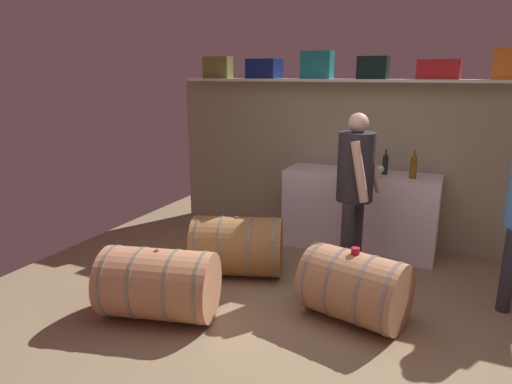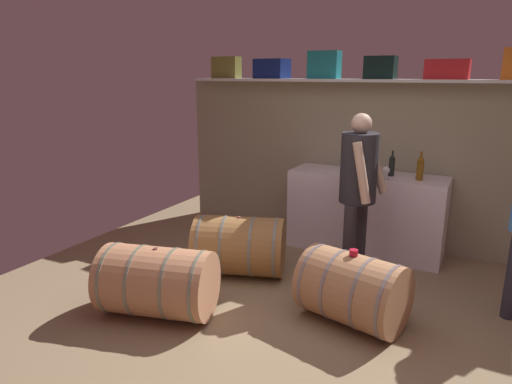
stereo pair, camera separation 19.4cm
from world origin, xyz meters
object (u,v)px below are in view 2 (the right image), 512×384
(toolcase_teal, at_px, (324,65))
(wine_bottle_green, at_px, (368,165))
(toolcase_black, at_px, (381,68))
(wine_barrel_far, at_px, (158,282))
(toolcase_navy, at_px, (272,69))
(work_cabinet, at_px, (365,213))
(wine_barrel_flank, at_px, (240,246))
(toolcase_olive, at_px, (226,68))
(toolcase_red, at_px, (447,69))
(visitor_tasting, at_px, (359,181))
(tasting_cup, at_px, (354,252))
(wine_glass, at_px, (386,171))
(wine_barrel_near, at_px, (353,289))
(wine_bottle_dark, at_px, (392,165))
(wine_bottle_amber, at_px, (420,168))

(toolcase_teal, xyz_separation_m, wine_bottle_green, (0.67, -0.39, -1.05))
(toolcase_black, height_order, wine_barrel_far, toolcase_black)
(toolcase_navy, height_order, work_cabinet, toolcase_navy)
(toolcase_navy, height_order, toolcase_black, toolcase_black)
(wine_barrel_flank, bearing_deg, toolcase_navy, 84.26)
(toolcase_teal, bearing_deg, toolcase_olive, 177.81)
(toolcase_navy, distance_m, wine_bottle_green, 1.73)
(toolcase_navy, distance_m, toolcase_teal, 0.68)
(toolcase_teal, xyz_separation_m, toolcase_red, (1.33, 0.00, -0.06))
(visitor_tasting, bearing_deg, tasting_cup, 19.29)
(wine_glass, bearing_deg, work_cabinet, 138.55)
(toolcase_black, relative_size, visitor_tasting, 0.19)
(toolcase_teal, distance_m, toolcase_black, 0.65)
(tasting_cup, bearing_deg, wine_barrel_far, -156.52)
(work_cabinet, bearing_deg, toolcase_black, 84.97)
(toolcase_teal, bearing_deg, wine_glass, -27.08)
(toolcase_teal, xyz_separation_m, wine_barrel_near, (0.96, -1.81, -1.81))
(work_cabinet, bearing_deg, wine_bottle_dark, 1.78)
(wine_glass, xyz_separation_m, wine_barrel_near, (0.09, -1.41, -0.72))
(toolcase_black, xyz_separation_m, wine_glass, (0.22, -0.40, -1.06))
(tasting_cup, xyz_separation_m, visitor_tasting, (-0.21, 0.82, 0.40))
(toolcase_red, relative_size, tasting_cup, 6.11)
(wine_bottle_amber, height_order, wine_glass, wine_bottle_amber)
(toolcase_black, distance_m, wine_glass, 1.15)
(toolcase_navy, distance_m, visitor_tasting, 2.03)
(toolcase_red, relative_size, wine_bottle_dark, 1.51)
(toolcase_teal, relative_size, toolcase_black, 1.09)
(toolcase_black, distance_m, wine_bottle_dark, 1.08)
(toolcase_black, bearing_deg, toolcase_navy, 178.27)
(toolcase_olive, distance_m, toolcase_red, 2.67)
(wine_bottle_amber, xyz_separation_m, visitor_tasting, (-0.45, -0.73, -0.03))
(wine_bottle_amber, bearing_deg, wine_barrel_flank, -142.58)
(work_cabinet, height_order, wine_barrel_near, work_cabinet)
(toolcase_red, xyz_separation_m, wine_barrel_far, (-1.88, -2.46, -1.75))
(work_cabinet, bearing_deg, toolcase_teal, 162.91)
(toolcase_black, bearing_deg, tasting_cup, -82.43)
(toolcase_navy, distance_m, wine_barrel_flank, 2.30)
(toolcase_olive, relative_size, tasting_cup, 5.04)
(tasting_cup, bearing_deg, wine_barrel_near, 0.00)
(wine_bottle_dark, bearing_deg, wine_barrel_near, -87.46)
(wine_bottle_dark, xyz_separation_m, wine_barrel_near, (0.07, -1.62, -0.74))
(toolcase_navy, bearing_deg, wine_barrel_flank, -73.84)
(tasting_cup, bearing_deg, wine_glass, 93.14)
(work_cabinet, bearing_deg, wine_bottle_green, -78.31)
(toolcase_olive, relative_size, wine_bottle_green, 1.13)
(wine_bottle_amber, bearing_deg, toolcase_navy, 172.05)
(toolcase_black, distance_m, wine_barrel_flank, 2.48)
(wine_bottle_green, relative_size, visitor_tasting, 0.19)
(toolcase_teal, bearing_deg, toolcase_black, -2.19)
(toolcase_red, bearing_deg, work_cabinet, -163.32)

